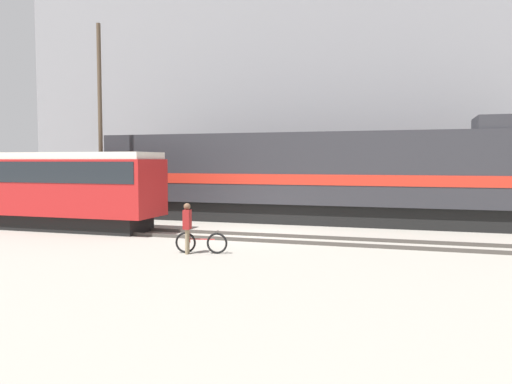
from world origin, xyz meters
TOP-DOWN VIEW (x-y plane):
  - ground_plane at (0.00, 0.00)m, footprint 120.00×120.00m
  - track_near at (0.00, -0.85)m, footprint 60.00×1.50m
  - track_far at (0.00, 4.96)m, footprint 60.00×1.51m
  - building_backdrop at (0.00, 13.19)m, footprint 38.98×6.00m
  - freight_locomotive at (1.44, 4.96)m, footprint 21.36×3.04m
  - streetcar at (-8.79, -0.85)m, footprint 9.48×2.54m
  - bicycle at (-0.37, -4.33)m, footprint 1.77×0.50m
  - person at (-0.78, -4.55)m, footprint 0.28×0.39m
  - utility_pole_left at (-8.62, 2.05)m, footprint 0.21×0.21m

SIDE VIEW (x-z plane):
  - ground_plane at x=0.00m, z-range 0.00..0.00m
  - track_near at x=0.00m, z-range 0.00..0.14m
  - track_far at x=0.00m, z-range 0.00..0.14m
  - bicycle at x=-0.37m, z-range -0.03..0.74m
  - person at x=-0.78m, z-range 0.18..1.88m
  - streetcar at x=-8.79m, z-range 0.25..3.71m
  - freight_locomotive at x=1.44m, z-range -0.18..4.87m
  - utility_pole_left at x=-8.62m, z-range 0.00..9.88m
  - building_backdrop at x=0.00m, z-range 0.00..15.58m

